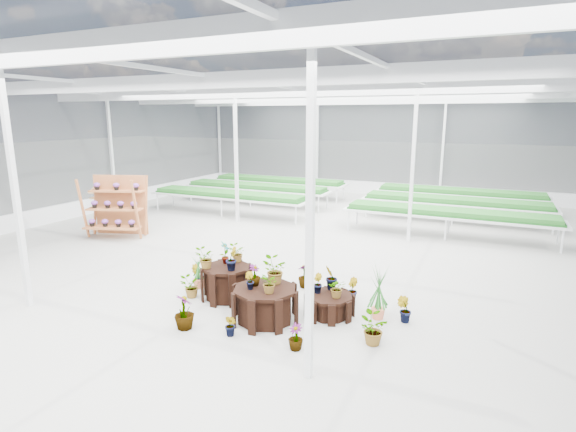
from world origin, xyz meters
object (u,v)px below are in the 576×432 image
at_px(plinth_mid, 265,304).
at_px(bird_table, 97,208).
at_px(plinth_tall, 227,282).
at_px(plinth_low, 329,305).
at_px(shelf_rack, 115,207).

distance_m(plinth_mid, bird_table, 8.86).
bearing_deg(plinth_tall, plinth_low, 2.60).
xyz_separation_m(plinth_mid, shelf_rack, (-6.97, 3.33, 0.63)).
height_order(plinth_mid, plinth_low, plinth_mid).
xyz_separation_m(plinth_low, shelf_rack, (-7.97, 2.63, 0.74)).
distance_m(plinth_mid, shelf_rack, 7.76).
xyz_separation_m(plinth_tall, bird_table, (-6.87, 3.03, 0.42)).
xyz_separation_m(plinth_tall, plinth_mid, (1.20, -0.60, -0.03)).
xyz_separation_m(plinth_mid, plinth_low, (1.00, 0.70, -0.11)).
bearing_deg(bird_table, plinth_low, -11.61).
height_order(plinth_mid, bird_table, bird_table).
bearing_deg(shelf_rack, plinth_tall, -44.47).
distance_m(plinth_mid, plinth_low, 1.23).
bearing_deg(plinth_mid, bird_table, 155.78).
bearing_deg(plinth_low, plinth_mid, -145.01).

